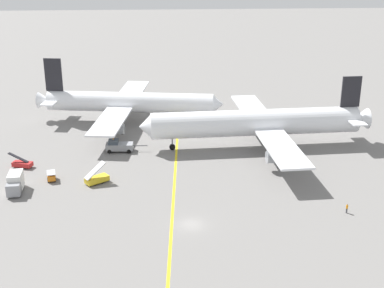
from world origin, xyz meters
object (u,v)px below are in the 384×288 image
Objects in this scene: airliner_being_pushed at (257,123)px; gse_belt_loader_portside at (22,164)px; gse_baggage_cart_near_cluster at (51,176)px; airliner_at_gate_left at (128,103)px; ground_crew_marshaller_foreground at (347,208)px; gse_catering_truck_tall at (15,183)px; pushback_tug at (119,146)px; gse_stair_truck_yellow at (97,178)px.

airliner_being_pushed is 10.33× the size of gse_belt_loader_portside.
gse_belt_loader_portside is (-7.15, 6.86, -0.04)m from gse_baggage_cart_near_cluster.
gse_baggage_cart_near_cluster is at bearing -110.71° from airliner_at_gate_left.
ground_crew_marshaller_foreground is at bearing -21.53° from gse_belt_loader_portside.
gse_catering_truck_tall is at bearing -140.14° from gse_baggage_cart_near_cluster.
gse_baggage_cart_near_cluster is (-13.35, -35.29, -4.37)m from airliner_at_gate_left.
gse_baggage_cart_near_cluster is 55.49m from ground_crew_marshaller_foreground.
gse_baggage_cart_near_cluster is 7.44m from gse_catering_truck_tall.
ground_crew_marshaller_foreground is at bearing -11.67° from gse_catering_truck_tall.
gse_stair_truck_yellow is at bearing -100.82° from pushback_tug.
gse_catering_truck_tall is 3.51× the size of ground_crew_marshaller_foreground.
pushback_tug is 26.35m from gse_catering_truck_tall.
airliner_at_gate_left is 44.45m from gse_catering_truck_tall.
gse_belt_loader_portside reaches higher than gse_baggage_cart_near_cluster.
gse_belt_loader_portside is at bearing -125.78° from airliner_at_gate_left.
airliner_being_pushed reaches higher than ground_crew_marshaller_foreground.
airliner_being_pushed is at bearing 106.73° from ground_crew_marshaller_foreground.
airliner_at_gate_left reaches higher than gse_stair_truck_yellow.
airliner_being_pushed is 38.70m from gse_stair_truck_yellow.
ground_crew_marshaller_foreground is at bearing -18.82° from gse_stair_truck_yellow.
pushback_tug is (-1.23, -20.59, -3.94)m from airliner_at_gate_left.
gse_catering_truck_tall reaches higher than gse_belt_loader_portside.
airliner_at_gate_left is 9.58× the size of gse_belt_loader_portside.
airliner_at_gate_left is 65.56m from ground_crew_marshaller_foreground.
pushback_tug reaches higher than gse_baggage_cart_near_cluster.
gse_baggage_cart_near_cluster is (-8.95, 1.85, -0.16)m from gse_stair_truck_yellow.
airliner_being_pushed is at bearing 22.96° from gse_catering_truck_tall.
airliner_being_pushed is 10.84× the size of gse_stair_truck_yellow.
pushback_tug is 5.36× the size of ground_crew_marshaller_foreground.
gse_catering_truck_tall reaches higher than ground_crew_marshaller_foreground.
gse_belt_loader_portside is at bearing -169.78° from airliner_being_pushed.
airliner_at_gate_left reaches higher than gse_baggage_cart_near_cluster.
gse_stair_truck_yellow is 0.80× the size of gse_catering_truck_tall.
ground_crew_marshaller_foreground is (39.53, -52.12, -4.34)m from airliner_at_gate_left.
gse_belt_loader_portside is 0.84× the size of gse_catering_truck_tall.
airliner_at_gate_left reaches higher than airliner_being_pushed.
airliner_at_gate_left reaches higher than pushback_tug.
gse_belt_loader_portside reaches higher than ground_crew_marshaller_foreground.
pushback_tug reaches higher than gse_belt_loader_portside.
gse_baggage_cart_near_cluster is at bearing 39.86° from gse_catering_truck_tall.
airliner_at_gate_left is 35.33m from gse_belt_loader_portside.
pushback_tug is (-30.92, -1.20, -4.28)m from airliner_being_pushed.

